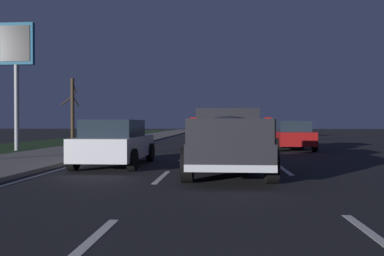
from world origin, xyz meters
name	(u,v)px	position (x,y,z in m)	size (l,w,h in m)	color
ground	(224,143)	(27.00, 0.00, 0.00)	(144.00, 144.00, 0.00)	black
sidewalk_shoulder	(123,142)	(27.00, 7.45, 0.06)	(108.00, 4.00, 0.12)	slate
grass_verge	(58,142)	(27.00, 12.45, 0.00)	(108.00, 6.00, 0.01)	#1E3819
lane_markings	(185,141)	(29.90, 3.09, 0.00)	(108.00, 7.04, 0.01)	silver
pickup_truck	(227,139)	(10.35, 0.00, 0.98)	(5.43, 2.30, 1.87)	#232328
sedan_red	(291,135)	(20.33, -3.61, 0.78)	(4.40, 2.03, 1.54)	maroon
sedan_white	(116,142)	(11.87, 3.72, 0.78)	(4.42, 2.06, 1.54)	silver
sedan_black	(223,135)	(20.61, 0.10, 0.78)	(4.42, 2.06, 1.54)	black
gas_price_sign	(16,55)	(18.54, 10.92, 5.02)	(0.27, 1.90, 6.70)	#99999E
bare_tree_far	(73,109)	(28.84, 12.05, 2.61)	(1.34, 1.05, 5.02)	#423323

